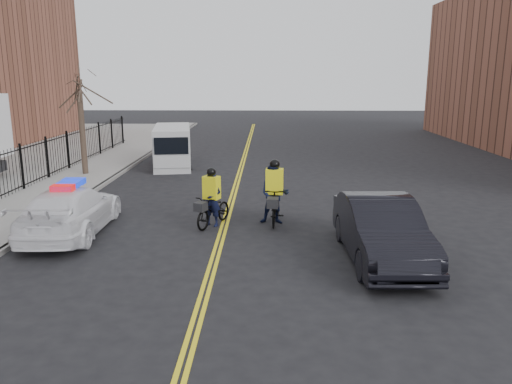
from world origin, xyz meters
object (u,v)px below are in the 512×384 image
object	(u,v)px
cyclist_near	(212,206)
cyclist_far	(274,198)
dark_sedan	(381,230)
cargo_van	(173,147)
police_cruiser	(71,210)

from	to	relation	value
cyclist_near	cyclist_far	world-z (taller)	cyclist_far
dark_sedan	cyclist_near	bearing A→B (deg)	145.99
cargo_van	cyclist_near	xyz separation A→B (m)	(3.37, -11.18, -0.38)
police_cruiser	dark_sedan	bearing A→B (deg)	164.88
cargo_van	cyclist_far	distance (m)	12.16
police_cruiser	cyclist_far	distance (m)	6.51
police_cruiser	dark_sedan	xyz separation A→B (m)	(9.19, -2.11, 0.09)
cargo_van	cyclist_far	xyz separation A→B (m)	(5.44, -10.87, -0.20)
cyclist_near	dark_sedan	bearing A→B (deg)	-7.92
cargo_van	cyclist_near	world-z (taller)	cargo_van
cargo_van	cyclist_near	bearing A→B (deg)	-82.56
dark_sedan	cyclist_far	size ratio (longest dim) A/B	2.33
dark_sedan	cyclist_far	xyz separation A→B (m)	(-2.81, 3.37, 0.02)
cargo_van	police_cruiser	bearing A→B (deg)	-103.79
police_cruiser	cyclist_far	bearing A→B (deg)	-171.01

